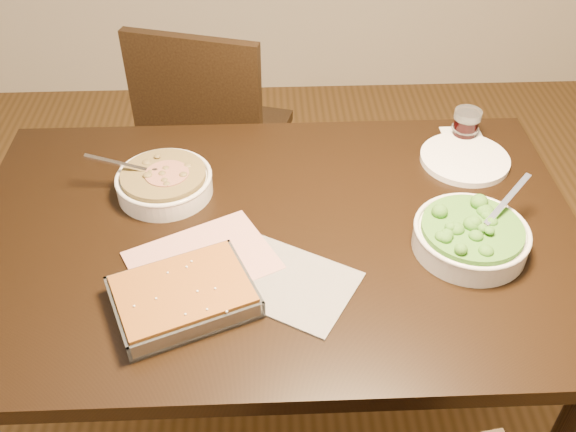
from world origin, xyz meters
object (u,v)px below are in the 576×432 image
(table, at_px, (276,260))
(dinner_plate, at_px, (465,159))
(wine_tumbler, at_px, (466,124))
(stew_bowl, at_px, (164,182))
(baking_dish, at_px, (183,296))
(broccoli_bowl, at_px, (471,236))
(chair_far, at_px, (212,133))

(table, bearing_deg, dinner_plate, 26.37)
(dinner_plate, bearing_deg, wine_tumbler, 77.21)
(stew_bowl, height_order, baking_dish, stew_bowl)
(broccoli_bowl, bearing_deg, baking_dish, -166.91)
(table, height_order, wine_tumbler, wine_tumbler)
(broccoli_bowl, bearing_deg, wine_tumbler, 77.26)
(broccoli_bowl, relative_size, wine_tumbler, 3.05)
(table, bearing_deg, stew_bowl, 150.45)
(table, distance_m, dinner_plate, 0.56)
(stew_bowl, height_order, chair_far, chair_far)
(broccoli_bowl, bearing_deg, table, 169.98)
(baking_dish, height_order, wine_tumbler, wine_tumbler)
(baking_dish, bearing_deg, stew_bowl, 79.59)
(dinner_plate, bearing_deg, stew_bowl, -172.69)
(dinner_plate, bearing_deg, broccoli_bowl, -102.72)
(table, distance_m, broccoli_bowl, 0.45)
(table, bearing_deg, baking_dish, -130.80)
(broccoli_bowl, distance_m, dinner_plate, 0.33)
(table, distance_m, baking_dish, 0.31)
(broccoli_bowl, distance_m, chair_far, 1.09)
(stew_bowl, xyz_separation_m, broccoli_bowl, (0.69, -0.22, 0.00))
(baking_dish, relative_size, wine_tumbler, 3.96)
(table, relative_size, stew_bowl, 5.43)
(chair_far, bearing_deg, table, 121.22)
(baking_dish, bearing_deg, broccoli_bowl, -8.95)
(wine_tumbler, xyz_separation_m, chair_far, (-0.72, 0.43, -0.29))
(table, relative_size, broccoli_bowl, 5.59)
(broccoli_bowl, height_order, wine_tumbler, broccoli_bowl)
(table, relative_size, wine_tumbler, 17.05)
(broccoli_bowl, bearing_deg, stew_bowl, 161.95)
(wine_tumbler, relative_size, dinner_plate, 0.36)
(dinner_plate, distance_m, chair_far, 0.91)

